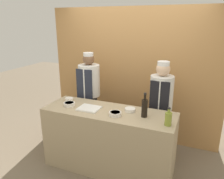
{
  "coord_description": "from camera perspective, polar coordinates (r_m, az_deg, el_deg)",
  "views": [
    {
      "loc": [
        1.14,
        -2.62,
        2.16
      ],
      "look_at": [
        0.0,
        0.13,
        1.22
      ],
      "focal_mm": 35.0,
      "sensor_mm": 36.0,
      "label": 1
    }
  ],
  "objects": [
    {
      "name": "ground_plane",
      "position": [
        3.58,
        -0.85,
        -19.56
      ],
      "size": [
        14.0,
        14.0,
        0.0
      ],
      "primitive_type": "plane",
      "color": "#756651"
    },
    {
      "name": "cabinet_wall",
      "position": [
        4.06,
        5.58,
        3.75
      ],
      "size": [
        3.16,
        0.18,
        2.4
      ],
      "color": "#B7844C",
      "rests_on": "ground_plane"
    },
    {
      "name": "counter",
      "position": [
        3.32,
        -0.88,
        -13.07
      ],
      "size": [
        1.9,
        0.65,
        0.94
      ],
      "color": "tan",
      "rests_on": "ground_plane"
    },
    {
      "name": "sauce_bowl_brown",
      "position": [
        3.56,
        -11.14,
        -2.45
      ],
      "size": [
        0.13,
        0.13,
        0.04
      ],
      "color": "white",
      "rests_on": "counter"
    },
    {
      "name": "sauce_bowl_yellow",
      "position": [
        2.95,
        0.84,
        -6.31
      ],
      "size": [
        0.17,
        0.17,
        0.05
      ],
      "color": "white",
      "rests_on": "counter"
    },
    {
      "name": "sauce_bowl_orange",
      "position": [
        3.34,
        -11.1,
        -3.73
      ],
      "size": [
        0.17,
        0.17,
        0.05
      ],
      "color": "white",
      "rests_on": "counter"
    },
    {
      "name": "sauce_bowl_white",
      "position": [
        3.09,
        4.75,
        -5.27
      ],
      "size": [
        0.15,
        0.15,
        0.05
      ],
      "color": "white",
      "rests_on": "counter"
    },
    {
      "name": "cutting_board",
      "position": [
        3.19,
        -6.0,
        -4.92
      ],
      "size": [
        0.31,
        0.26,
        0.02
      ],
      "color": "white",
      "rests_on": "counter"
    },
    {
      "name": "bottle_oil",
      "position": [
        2.75,
        14.49,
        -7.35
      ],
      "size": [
        0.08,
        0.08,
        0.23
      ],
      "color": "olive",
      "rests_on": "counter"
    },
    {
      "name": "bottle_soy",
      "position": [
        2.91,
        8.51,
        -4.67
      ],
      "size": [
        0.08,
        0.08,
        0.33
      ],
      "color": "black",
      "rests_on": "counter"
    },
    {
      "name": "chef_left",
      "position": [
        3.89,
        -5.87,
        -1.62
      ],
      "size": [
        0.37,
        0.37,
        1.65
      ],
      "color": "#28282D",
      "rests_on": "ground_plane"
    },
    {
      "name": "chef_right",
      "position": [
        3.51,
        12.52,
        -4.64
      ],
      "size": [
        0.36,
        0.36,
        1.59
      ],
      "color": "#28282D",
      "rests_on": "ground_plane"
    }
  ]
}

